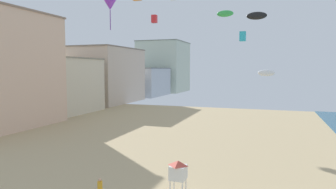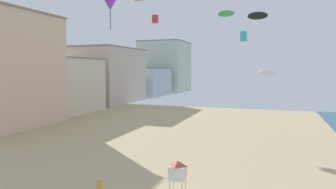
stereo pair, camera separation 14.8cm
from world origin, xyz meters
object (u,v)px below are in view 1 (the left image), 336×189
Objects in this scene: kite_white_parafoil_2 at (266,73)px; kite_red_box at (154,19)px; lifeguard_stand at (178,170)px; kite_black_parafoil at (257,16)px; kite_green_parafoil at (225,14)px; kite_cyan_box at (243,36)px; kite_purple_delta at (110,4)px; kite_flyer at (100,188)px.

kite_red_box reaches higher than kite_white_parafoil_2.
lifeguard_stand is 0.92× the size of kite_black_parafoil.
lifeguard_stand is 1.05× the size of kite_green_parafoil.
kite_cyan_box is (-3.87, 20.77, 5.10)m from kite_white_parafoil_2.
kite_red_box is at bearing 127.70° from kite_white_parafoil_2.
kite_red_box reaches higher than kite_purple_delta.
kite_white_parafoil_2 is 33.29m from kite_red_box.
kite_black_parafoil is (1.98, -1.49, 2.61)m from kite_cyan_box.
kite_red_box is at bearing 158.22° from kite_green_parafoil.
kite_white_parafoil_2 is 20.85m from kite_black_parafoil.
kite_cyan_box is (1.81, 26.06, 11.96)m from lifeguard_stand.
kite_purple_delta is at bearing 152.02° from lifeguard_stand.
kite_purple_delta is 27.89m from kite_red_box.
kite_white_parafoil_2 is at bearing -84.40° from kite_black_parafoil.
lifeguard_stand is 29.58m from kite_green_parafoil.
kite_cyan_box is at bearing 142.92° from kite_black_parafoil.
lifeguard_stand is at bearing -65.58° from kite_red_box.
kite_red_box reaches higher than kite_black_parafoil.
kite_white_parafoil_2 is (5.68, 5.28, 6.87)m from lifeguard_stand.
kite_green_parafoil is at bearing -21.78° from kite_red_box.
kite_flyer is 0.68× the size of kite_green_parafoil.
kite_flyer is 1.18× the size of kite_cyan_box.
kite_black_parafoil is at bearing 79.91° from lifeguard_stand.
kite_black_parafoil is at bearing -37.08° from kite_cyan_box.
kite_flyer is 5.51m from lifeguard_stand.
kite_black_parafoil is at bearing -173.89° from kite_flyer.
kite_green_parafoil reaches higher than kite_black_parafoil.
kite_cyan_box reaches higher than kite_flyer.
kite_green_parafoil is 0.87× the size of kite_black_parafoil.
kite_cyan_box reaches higher than lifeguard_stand.
kite_flyer is 15.30m from kite_purple_delta.
lifeguard_stand is at bearing -98.77° from kite_black_parafoil.
kite_green_parafoil reaches higher than lifeguard_stand.
kite_black_parafoil is at bearing 61.89° from kite_purple_delta.
kite_flyer is at bearing -102.89° from kite_cyan_box.
kite_white_parafoil_2 is (10.44, 7.91, 7.79)m from kite_flyer.
kite_purple_delta is at bearing -173.06° from kite_white_parafoil_2.
kite_red_box is (-13.90, 30.61, 16.00)m from lifeguard_stand.
kite_red_box is at bearing 163.84° from kite_cyan_box.
kite_purple_delta is at bearing -118.11° from kite_black_parafoil.
kite_red_box reaches higher than lifeguard_stand.
kite_white_parafoil_2 is 0.47× the size of kite_black_parafoil.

